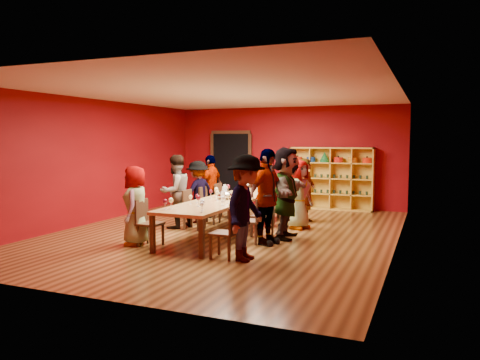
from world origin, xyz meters
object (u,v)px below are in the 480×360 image
Objects in this scene: person_right_0 at (246,208)px; person_right_1 at (266,197)px; chair_person_left_3 at (207,203)px; chair_person_right_3 at (282,206)px; chair_person_left_0 at (147,220)px; person_right_3 at (299,194)px; shelving_unit at (331,175)px; wine_bottle at (260,185)px; person_right_4 at (307,190)px; chair_person_left_2 at (191,207)px; person_right_2 at (286,193)px; spittoon_bowl at (224,195)px; chair_person_left_4 at (222,199)px; person_left_2 at (176,192)px; chair_person_right_0 at (228,230)px; person_left_4 at (211,186)px; person_left_3 at (198,192)px; tasting_table at (227,201)px; chair_person_right_2 at (266,213)px; person_left_0 at (135,206)px; chair_person_right_1 at (254,218)px; chair_person_right_4 at (292,201)px.

person_right_1 is at bearing 4.20° from person_right_0.
chair_person_left_3 and chair_person_right_3 have the same top height.
chair_person_left_0 is 0.57× the size of person_right_3.
shelving_unit reaches higher than wine_bottle.
person_right_4 reaches higher than chair_person_right_3.
person_right_2 reaches higher than chair_person_left_2.
wine_bottle reaches higher than chair_person_left_2.
spittoon_bowl is (0.89, 1.63, 0.33)m from chair_person_left_0.
person_right_4 is (2.18, 0.22, 0.28)m from chair_person_left_4.
spittoon_bowl is (1.30, -0.17, -0.01)m from person_left_2.
person_right_1 reaches higher than chair_person_left_0.
person_left_4 is at bearing 119.69° from chair_person_right_0.
shelving_unit is 1.54× the size of person_right_4.
person_right_2 is (0.11, 1.95, 0.05)m from person_right_0.
person_right_3 is at bearing -1.16° from person_right_0.
person_left_3 is 0.93m from chair_person_left_4.
spittoon_bowl is (0.89, -0.97, 0.33)m from chair_person_left_3.
chair_person_left_4 is (-0.91, 1.73, -0.20)m from tasting_table.
tasting_table is at bearing 83.00° from person_right_2.
person_left_2 is 1.88× the size of chair_person_left_3.
chair_person_left_3 is 0.48× the size of person_right_1.
person_right_1 is 0.84m from chair_person_right_2.
person_left_2 is 1.88× the size of chair_person_right_2.
person_left_3 is 1.69× the size of chair_person_left_4.
person_left_0 reaches higher than wine_bottle.
person_right_1 is (2.31, 1.00, 0.17)m from person_left_0.
chair_person_left_4 reaches higher than tasting_table.
chair_person_right_3 is (1.82, 0.18, 0.00)m from chair_person_left_3.
person_right_2 reaches higher than person_left_4.
person_left_3 is at bearing 107.43° from chair_person_left_2.
tasting_table is at bearing 62.12° from chair_person_left_0.
chair_person_left_4 is at bearing 117.73° from tasting_table.
person_right_0 is 4.09m from wine_bottle.
person_left_0 is 0.81× the size of person_right_2.
shelving_unit is at bearing 56.15° from chair_person_left_3.
chair_person_left_4 is at bearing 126.54° from chair_person_right_1.
person_right_1 is 1.85m from chair_person_right_3.
spittoon_bowl is (-1.36, -0.04, -0.11)m from person_right_2.
chair_person_left_2 is 0.97m from spittoon_bowl.
shelving_unit is at bearing 85.60° from chair_person_right_0.
person_right_4 is (0.36, 2.01, 0.28)m from chair_person_right_2.
person_right_0 is 3.95m from person_right_4.
person_right_0 is 2.00× the size of chair_person_right_4.
person_left_2 reaches higher than chair_person_left_0.
person_right_1 reaches higher than chair_person_right_1.
chair_person_right_0 is at bearing -90.00° from chair_person_right_4.
person_right_4 is (-0.08, 2.01, -0.16)m from person_right_2.
spittoon_bowl is at bearing 103.93° from person_left_2.
person_right_0 is at bearing -75.60° from chair_person_right_1.
person_right_4 is (2.49, 0.22, -0.03)m from person_left_4.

